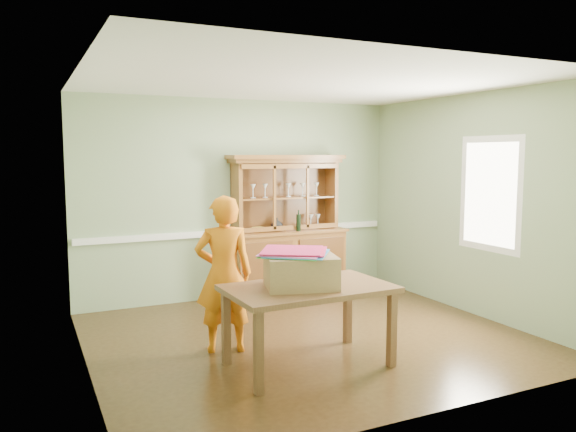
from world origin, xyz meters
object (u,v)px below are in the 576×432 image
person (224,274)px  dining_table (309,295)px  china_hutch (287,246)px  cardboard_box (301,271)px

person → dining_table: bearing=144.7°
china_hutch → dining_table: bearing=-111.1°
dining_table → cardboard_box: (-0.09, -0.01, 0.24)m
china_hutch → dining_table: (-0.96, -2.50, -0.02)m
cardboard_box → person: person is taller
dining_table → person: (-0.58, 0.71, 0.12)m
person → cardboard_box: bearing=140.0°
cardboard_box → person: bearing=124.6°
cardboard_box → china_hutch: bearing=67.3°
china_hutch → cardboard_box: (-1.05, -2.50, 0.21)m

